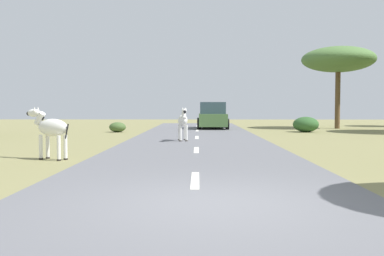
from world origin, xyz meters
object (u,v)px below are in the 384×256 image
bush_2 (306,124)px  bush_0 (118,127)px  zebra_0 (183,121)px  zebra_1 (50,128)px  tree_0 (338,60)px  car_0 (212,116)px

bush_2 → bush_0: bearing=-178.8°
bush_0 → bush_2: bush_2 is taller
zebra_0 → bush_0: bearing=-68.0°
zebra_1 → bush_0: size_ratio=1.52×
tree_0 → bush_2: 6.82m
zebra_0 → car_0: car_0 is taller
zebra_1 → bush_0: bearing=28.7°
bush_2 → tree_0: bearing=53.4°
bush_0 → bush_2: size_ratio=0.65×
zebra_0 → zebra_1: zebra_1 is taller
zebra_0 → car_0: (1.59, 10.72, -0.05)m
zebra_0 → car_0: 10.84m
car_0 → bush_0: 6.70m
zebra_0 → car_0: size_ratio=0.35×
zebra_0 → bush_0: 8.31m
tree_0 → bush_0: (-14.26, -4.52, -4.38)m
car_0 → bush_2: (5.39, -3.29, -0.40)m
car_0 → tree_0: size_ratio=0.78×
car_0 → tree_0: tree_0 is taller
bush_2 → car_0: bearing=148.6°
bush_0 → bush_2: 11.07m
tree_0 → bush_2: size_ratio=3.70×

